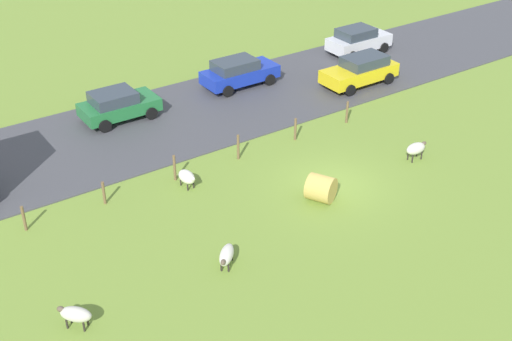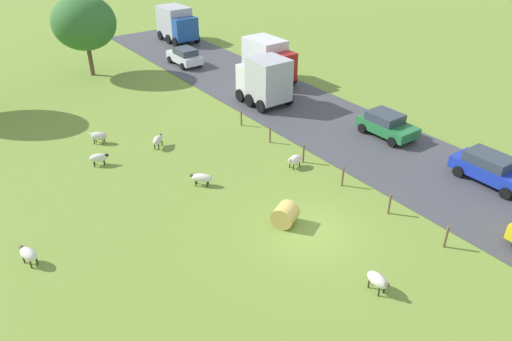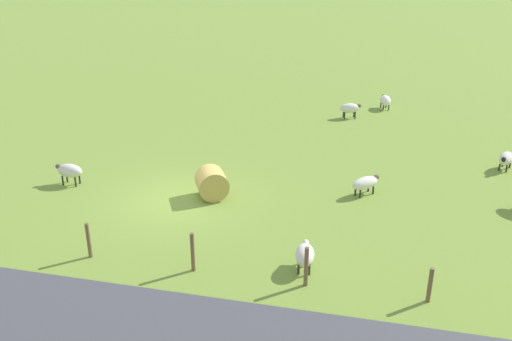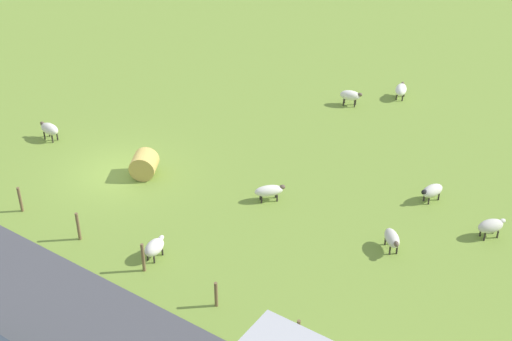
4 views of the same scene
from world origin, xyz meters
name	(u,v)px [view 2 (image 2 of 4)]	position (x,y,z in m)	size (l,w,h in m)	color
ground_plane	(309,232)	(0.00, 0.00, 0.00)	(160.00, 160.00, 0.00)	olive
road_strip	(432,173)	(9.44, 0.00, 0.03)	(8.00, 80.00, 0.06)	#47474C
sheep_0	(99,158)	(-5.77, 12.23, 0.49)	(1.18, 0.87, 0.75)	silver
sheep_1	(158,140)	(-1.91, 12.26, 0.53)	(1.12, 1.08, 0.78)	beige
sheep_2	(378,280)	(-0.40, -4.55, 0.57)	(0.57, 1.14, 0.84)	silver
sheep_3	(98,136)	(-4.76, 15.06, 0.52)	(1.16, 1.08, 0.80)	beige
sheep_5	(28,254)	(-11.37, 5.45, 0.55)	(0.79, 1.18, 0.81)	silver
sheep_6	(295,160)	(3.45, 5.20, 0.49)	(1.09, 0.63, 0.77)	silver
sheep_7	(201,178)	(-2.02, 6.68, 0.48)	(1.18, 1.17, 0.72)	silver
hay_bale_0	(285,215)	(-0.56, 1.16, 0.56)	(1.12, 1.12, 1.06)	tan
tree_1	(84,23)	(-0.38, 28.55, 4.56)	(5.34, 5.34, 6.85)	brown
fence_post_0	(446,237)	(4.25, -4.48, 0.58)	(0.12, 0.12, 1.17)	brown
fence_post_1	(389,204)	(4.25, -1.20, 0.57)	(0.12, 0.12, 1.14)	brown
fence_post_2	(343,176)	(4.25, 2.07, 0.62)	(0.12, 0.12, 1.23)	brown
fence_post_3	(303,153)	(4.25, 5.35, 0.61)	(0.12, 0.12, 1.22)	brown
fence_post_4	(270,135)	(4.25, 8.63, 0.51)	(0.12, 0.12, 1.03)	brown
fence_post_5	(241,118)	(4.25, 11.91, 0.54)	(0.12, 0.12, 1.09)	brown
truck_0	(177,23)	(11.02, 34.00, 1.94)	(2.85, 4.81, 3.56)	#1E4C99
truck_1	(268,60)	(11.19, 17.97, 1.91)	(2.67, 4.68, 3.51)	#B21919
truck_2	(265,80)	(7.91, 14.09, 1.91)	(2.84, 3.84, 3.59)	white
car_0	(185,56)	(7.60, 26.11, 0.89)	(2.02, 3.94, 1.59)	silver
car_1	(491,169)	(11.13, -2.47, 0.88)	(2.03, 4.33, 1.58)	#1933B2
car_2	(387,124)	(11.07, 4.88, 0.85)	(2.16, 3.89, 1.52)	#237238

